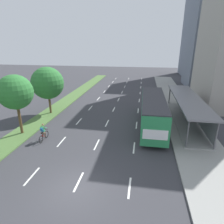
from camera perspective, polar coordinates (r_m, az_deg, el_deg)
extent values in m
plane|color=#38383D|center=(13.65, -10.93, -21.61)|extent=(140.00, 140.00, 0.00)
cube|color=#4C7038|center=(33.17, -12.76, 3.75)|extent=(2.60, 52.00, 0.12)
cube|color=gray|center=(31.24, 18.69, 2.22)|extent=(4.50, 52.00, 0.15)
cube|color=white|center=(15.49, -22.86, -17.27)|extent=(0.14, 2.01, 0.01)
cube|color=white|center=(19.29, -14.87, -8.55)|extent=(0.14, 2.01, 0.01)
cube|color=white|center=(23.62, -9.87, -2.77)|extent=(0.14, 2.01, 0.01)
cube|color=white|center=(28.24, -6.49, 1.20)|extent=(0.14, 2.01, 0.01)
cube|color=white|center=(33.03, -4.08, 4.03)|extent=(0.14, 2.01, 0.01)
cube|color=white|center=(37.92, -2.27, 6.13)|extent=(0.14, 2.01, 0.01)
cube|color=white|center=(42.88, -0.87, 7.75)|extent=(0.14, 2.01, 0.01)
cube|color=white|center=(47.88, 0.25, 9.02)|extent=(0.14, 2.01, 0.01)
cube|color=white|center=(52.92, 1.17, 10.05)|extent=(0.14, 2.01, 0.01)
cube|color=white|center=(14.13, -9.94, -19.84)|extent=(0.14, 2.01, 0.01)
cube|color=white|center=(18.22, -4.61, -9.68)|extent=(0.14, 2.01, 0.01)
cube|color=white|center=(22.75, -1.49, -3.36)|extent=(0.14, 2.01, 0.01)
cube|color=white|center=(27.52, 0.54, 0.82)|extent=(0.14, 2.01, 0.01)
cube|color=white|center=(32.41, 1.97, 3.76)|extent=(0.14, 2.01, 0.01)
cube|color=white|center=(37.38, 3.02, 5.92)|extent=(0.14, 2.01, 0.01)
cube|color=white|center=(42.40, 3.83, 7.57)|extent=(0.14, 2.01, 0.01)
cube|color=white|center=(47.46, 4.48, 8.87)|extent=(0.14, 2.01, 0.01)
cube|color=white|center=(52.54, 5.00, 9.91)|extent=(0.14, 2.01, 0.01)
cube|color=white|center=(13.55, 5.27, -21.60)|extent=(0.14, 2.01, 0.01)
cube|color=white|center=(17.77, 6.60, -10.56)|extent=(0.14, 2.01, 0.01)
cube|color=white|center=(22.40, 7.35, -3.91)|extent=(0.14, 2.01, 0.01)
cube|color=white|center=(27.23, 7.83, 0.42)|extent=(0.14, 2.01, 0.01)
cube|color=white|center=(32.17, 8.17, 3.44)|extent=(0.14, 2.01, 0.01)
cube|color=white|center=(37.17, 8.41, 5.65)|extent=(0.14, 2.01, 0.01)
cube|color=white|center=(42.22, 8.60, 7.33)|extent=(0.14, 2.01, 0.01)
cube|color=white|center=(47.29, 8.75, 8.66)|extent=(0.14, 2.01, 0.01)
cube|color=white|center=(52.39, 8.87, 9.72)|extent=(0.14, 2.01, 0.01)
cube|color=gray|center=(24.76, 21.00, -2.28)|extent=(2.60, 13.87, 0.10)
cylinder|color=#56565B|center=(17.98, 21.67, -6.01)|extent=(0.16, 0.16, 2.60)
cylinder|color=#56565B|center=(30.44, 16.87, 4.86)|extent=(0.16, 0.16, 2.60)
cylinder|color=#56565B|center=(18.65, 28.79, -6.19)|extent=(0.16, 0.16, 2.60)
cylinder|color=#56565B|center=(30.84, 21.22, 4.56)|extent=(0.16, 0.16, 2.60)
cube|color=gray|center=(24.61, 24.20, 0.50)|extent=(0.10, 13.17, 2.34)
cube|color=slate|center=(23.93, 21.79, 3.79)|extent=(2.90, 14.27, 0.16)
cube|color=#28844C|center=(21.80, 12.16, 0.33)|extent=(2.50, 11.20, 2.80)
cube|color=#2D3D4C|center=(21.54, 12.33, 2.46)|extent=(2.54, 10.30, 0.90)
cube|color=#333338|center=(21.37, 12.44, 4.02)|extent=(2.45, 10.98, 0.12)
cube|color=#2D3D4C|center=(27.08, 11.80, 4.94)|extent=(2.25, 0.06, 1.54)
cube|color=white|center=(16.68, 12.79, -6.68)|extent=(2.12, 0.04, 0.90)
cylinder|color=black|center=(25.49, 9.21, 0.17)|extent=(0.30, 1.00, 1.00)
cylinder|color=black|center=(25.59, 14.13, -0.11)|extent=(0.30, 1.00, 1.00)
cylinder|color=black|center=(19.07, 8.92, -6.76)|extent=(0.30, 1.00, 1.00)
cylinder|color=black|center=(19.21, 15.54, -7.08)|extent=(0.30, 1.00, 1.00)
torus|color=black|center=(20.36, -19.02, -6.32)|extent=(0.06, 0.72, 0.72)
torus|color=black|center=(19.51, -20.51, -7.68)|extent=(0.06, 0.72, 0.72)
cylinder|color=maroon|center=(19.81, -19.84, -6.26)|extent=(0.05, 0.94, 0.05)
cylinder|color=maroon|center=(19.81, -19.91, -6.85)|extent=(0.05, 0.57, 0.42)
cylinder|color=maroon|center=(19.65, -20.12, -6.46)|extent=(0.04, 0.04, 0.40)
cube|color=black|center=(19.57, -20.19, -5.93)|extent=(0.12, 0.24, 0.06)
cylinder|color=black|center=(20.10, -19.26, -4.97)|extent=(0.46, 0.04, 0.04)
cube|color=#2D844C|center=(19.58, -20.05, -4.84)|extent=(0.30, 0.36, 0.59)
cube|color=#23669E|center=(19.44, -20.28, -4.97)|extent=(0.26, 0.26, 0.42)
sphere|color=#9E7051|center=(19.51, -20.03, -3.57)|extent=(0.20, 0.20, 0.20)
cylinder|color=brown|center=(19.77, -20.26, -5.90)|extent=(0.12, 0.42, 0.25)
cylinder|color=brown|center=(20.01, -19.94, -6.37)|extent=(0.10, 0.17, 0.41)
cylinder|color=brown|center=(19.66, -19.65, -5.97)|extent=(0.12, 0.42, 0.25)
cylinder|color=brown|center=(19.90, -19.33, -6.44)|extent=(0.10, 0.17, 0.41)
cylinder|color=#2D844C|center=(19.81, -20.20, -4.40)|extent=(0.09, 0.47, 0.28)
cylinder|color=#2D844C|center=(19.65, -19.33, -4.50)|extent=(0.09, 0.47, 0.28)
cylinder|color=brown|center=(21.66, -25.85, -1.92)|extent=(0.28, 0.28, 3.10)
sphere|color=#2D7533|center=(20.88, -27.01, 5.33)|extent=(3.42, 3.42, 3.42)
cylinder|color=brown|center=(26.76, -18.09, 2.34)|extent=(0.28, 0.28, 2.50)
sphere|color=#2D7533|center=(26.11, -18.74, 8.20)|extent=(4.13, 4.13, 4.13)
cube|color=slate|center=(47.02, 28.60, 22.13)|extent=(9.07, 8.74, 25.34)
cube|color=slate|center=(63.61, 25.59, 21.66)|extent=(9.54, 9.08, 25.97)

